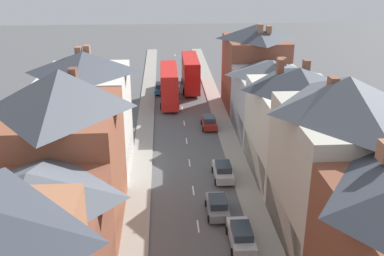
% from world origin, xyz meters
% --- Properties ---
extents(pavement_left, '(2.20, 104.00, 0.14)m').
position_xyz_m(pavement_left, '(-5.10, 38.00, 0.07)').
color(pavement_left, gray).
rests_on(pavement_left, ground).
extents(pavement_right, '(2.20, 104.00, 0.14)m').
position_xyz_m(pavement_right, '(5.10, 38.00, 0.07)').
color(pavement_right, gray).
rests_on(pavement_right, ground).
extents(centre_line_dashes, '(0.14, 97.80, 0.01)m').
position_xyz_m(centre_line_dashes, '(0.00, 36.00, 0.01)').
color(centre_line_dashes, silver).
rests_on(centre_line_dashes, ground).
extents(terrace_row_left, '(8.00, 48.38, 13.69)m').
position_xyz_m(terrace_row_left, '(-10.19, 9.94, 6.30)').
color(terrace_row_left, brown).
rests_on(terrace_row_left, ground).
extents(terrace_row_right, '(8.00, 64.90, 13.17)m').
position_xyz_m(terrace_row_right, '(10.18, 20.45, 5.63)').
color(terrace_row_right, '#B2704C').
rests_on(terrace_row_right, ground).
extents(double_decker_bus_lead, '(2.74, 10.80, 5.30)m').
position_xyz_m(double_decker_bus_lead, '(-1.81, 50.71, 2.82)').
color(double_decker_bus_lead, red).
rests_on(double_decker_bus_lead, ground).
extents(double_decker_bus_mid_street, '(2.74, 10.80, 5.30)m').
position_xyz_m(double_decker_bus_mid_street, '(1.79, 57.78, 2.82)').
color(double_decker_bus_mid_street, red).
rests_on(double_decker_bus_mid_street, ground).
extents(car_near_blue, '(1.90, 4.03, 1.61)m').
position_xyz_m(car_near_blue, '(1.80, 19.76, 0.81)').
color(car_near_blue, gray).
rests_on(car_near_blue, ground).
extents(car_parked_left_a, '(1.90, 4.04, 1.63)m').
position_xyz_m(car_parked_left_a, '(3.10, 40.07, 0.82)').
color(car_parked_left_a, maroon).
rests_on(car_parked_left_a, ground).
extents(car_mid_black, '(1.90, 4.51, 1.65)m').
position_xyz_m(car_mid_black, '(3.10, 15.33, 0.83)').
color(car_mid_black, '#B7BABF').
rests_on(car_mid_black, ground).
extents(car_parked_left_b, '(1.90, 4.51, 1.61)m').
position_xyz_m(car_parked_left_b, '(-3.10, 56.04, 0.81)').
color(car_parked_left_b, '#236093').
rests_on(car_parked_left_b, ground).
extents(car_mid_white, '(1.90, 4.25, 1.70)m').
position_xyz_m(car_mid_white, '(3.10, 26.21, 0.85)').
color(car_mid_white, '#B7BABF').
rests_on(car_mid_white, ground).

